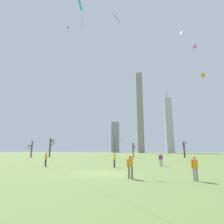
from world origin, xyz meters
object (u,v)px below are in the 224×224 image
kite_flyer_foreground_left_teal (51,135)px  bare_tree_far_right_edge (184,149)px  distant_kite_drifting_left_pink (195,57)px  bare_tree_center (50,147)px  kite_flyer_midfield_center_blue (115,133)px  bystander_far_off_by_trees (161,159)px  bare_tree_left_of_center (31,149)px  distant_kite_drifting_right_red (186,46)px  bare_tree_leftmost (115,146)px  distant_kite_high_overhead_purple (71,45)px  kite_flyer_midfield_left_green (159,103)px  distant_kite_low_near_trees_orange (201,84)px  bystander_watching_nearby (195,167)px  bare_tree_rightmost (133,150)px

kite_flyer_foreground_left_teal → bare_tree_far_right_edge: (22.83, 32.60, -1.41)m
distant_kite_drifting_left_pink → bare_tree_center: 46.56m
kite_flyer_midfield_center_blue → bystander_far_off_by_trees: bearing=34.8°
bystander_far_off_by_trees → bare_tree_left_of_center: size_ratio=0.34×
distant_kite_drifting_right_red → bare_tree_leftmost: (-16.93, 18.15, -20.05)m
kite_flyer_midfield_center_blue → distant_kite_high_overhead_purple: (-10.27, 10.81, 19.00)m
kite_flyer_foreground_left_teal → bare_tree_center: size_ratio=2.59×
distant_kite_drifting_left_pink → bare_tree_far_right_edge: bearing=94.0°
distant_kite_drifting_left_pink → bare_tree_leftmost: distant_kite_drifting_left_pink is taller
bystander_far_off_by_trees → distant_kite_high_overhead_purple: distant_kite_high_overhead_purple is taller
kite_flyer_midfield_left_green → bare_tree_far_right_edge: (10.98, 38.24, -3.39)m
distant_kite_drifting_left_pink → kite_flyer_midfield_left_green: bearing=-115.0°
distant_kite_low_near_trees_orange → bare_tree_far_right_edge: size_ratio=3.35×
kite_flyer_midfield_center_blue → distant_kite_high_overhead_purple: distant_kite_high_overhead_purple is taller
distant_kite_drifting_right_red → bystander_far_off_by_trees: bearing=-125.1°
bystander_watching_nearby → distant_kite_high_overhead_purple: distant_kite_high_overhead_purple is taller
bystander_far_off_by_trees → bare_tree_leftmost: bearing=107.9°
distant_kite_high_overhead_purple → bare_tree_far_right_edge: (25.60, 21.12, -20.62)m
kite_flyer_midfield_left_green → kite_flyer_midfield_center_blue: 7.87m
bare_tree_leftmost → distant_kite_drifting_left_pink: bearing=-34.3°
bare_tree_leftmost → bare_tree_far_right_edge: bare_tree_leftmost is taller
kite_flyer_foreground_left_teal → distant_kite_low_near_trees_orange: 24.97m
distant_kite_drifting_right_red → bare_tree_far_right_edge: bearing=82.6°
bystander_watching_nearby → distant_kite_drifting_right_red: bearing=73.1°
bare_tree_center → bare_tree_rightmost: bare_tree_center is taller
distant_kite_drifting_right_red → bare_tree_rightmost: 29.03m
distant_kite_drifting_right_red → bare_tree_center: (-36.86, 17.82, -20.06)m
bare_tree_far_right_edge → distant_kite_drifting_left_pink: bearing=-86.0°
kite_flyer_midfield_center_blue → bystander_far_off_by_trees: kite_flyer_midfield_center_blue is taller
bare_tree_left_of_center → kite_flyer_foreground_left_teal: bearing=-55.7°
kite_flyer_foreground_left_teal → bare_tree_left_of_center: (-21.56, 31.65, -1.34)m
distant_kite_drifting_left_pink → bystander_far_off_by_trees: bearing=-125.0°
kite_flyer_midfield_center_blue → bare_tree_rightmost: kite_flyer_midfield_center_blue is taller
kite_flyer_midfield_left_green → distant_kite_low_near_trees_orange: kite_flyer_midfield_left_green is taller
distant_kite_high_overhead_purple → distant_kite_drifting_right_red: 23.67m
bare_tree_far_right_edge → kite_flyer_midfield_left_green: bearing=-106.0°
distant_kite_drifting_left_pink → distant_kite_high_overhead_purple: 27.77m
bystander_far_off_by_trees → distant_kite_low_near_trees_orange: (7.91, 5.68, 11.94)m
kite_flyer_foreground_left_teal → bystander_watching_nearby: 15.74m
kite_flyer_midfield_left_green → distant_kite_drifting_left_pink: (11.87, 25.42, 17.07)m
bare_tree_far_right_edge → distant_kite_drifting_right_red: bearing=-97.4°
bare_tree_leftmost → bare_tree_center: 19.93m
kite_flyer_midfield_center_blue → distant_kite_high_overhead_purple: size_ratio=0.58×
bystander_far_off_by_trees → distant_kite_low_near_trees_orange: size_ratio=0.11×
kite_flyer_foreground_left_teal → bare_tree_far_right_edge: size_ratio=3.30×
distant_kite_drifting_left_pink → distant_kite_drifting_right_red: bearing=-124.9°
bystander_watching_nearby → bare_tree_rightmost: bare_tree_rightmost is taller
kite_flyer_midfield_left_green → bystander_far_off_by_trees: (1.16, 10.15, -4.89)m
bystander_watching_nearby → distant_kite_low_near_trees_orange: 22.09m
bare_tree_left_of_center → bare_tree_rightmost: bearing=-0.1°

